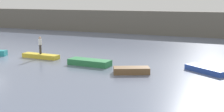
% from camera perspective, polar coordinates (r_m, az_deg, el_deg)
% --- Properties ---
extents(embankment_wall, '(80.00, 1.20, 3.77)m').
position_cam_1_polar(embankment_wall, '(51.92, -0.52, 6.48)').
color(embankment_wall, '#666056').
rests_on(embankment_wall, ground_plane).
extents(rowboat_yellow, '(3.89, 0.99, 0.40)m').
position_cam_1_polar(rowboat_yellow, '(30.03, -13.22, -0.01)').
color(rowboat_yellow, gold).
rests_on(rowboat_yellow, ground_plane).
extents(rowboat_green, '(3.74, 1.37, 0.50)m').
position_cam_1_polar(rowboat_green, '(26.11, -4.23, -1.20)').
color(rowboat_green, '#2D7F47').
rests_on(rowboat_green, ground_plane).
extents(rowboat_brown, '(2.92, 2.23, 0.49)m').
position_cam_1_polar(rowboat_brown, '(23.18, 3.66, -2.70)').
color(rowboat_brown, brown).
rests_on(rowboat_brown, ground_plane).
extents(rowboat_blue, '(3.63, 3.01, 0.41)m').
position_cam_1_polar(rowboat_blue, '(24.65, 17.36, -2.47)').
color(rowboat_blue, '#2B4CAD').
rests_on(rowboat_blue, ground_plane).
extents(person_white_shirt, '(0.32, 0.32, 1.67)m').
position_cam_1_polar(person_white_shirt, '(29.85, -13.31, 2.13)').
color(person_white_shirt, '#38332D').
rests_on(person_white_shirt, rowboat_yellow).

